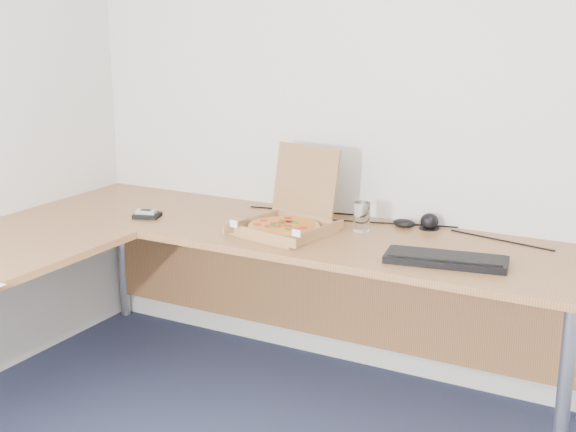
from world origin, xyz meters
The scene contains 10 objects.
room_shell centered at (0.00, 0.00, 1.25)m, with size 3.50×3.50×2.50m, color silver, non-canonical shape.
desk centered at (-0.82, 0.97, 0.70)m, with size 2.50×2.20×0.73m.
pizza_box centered at (-0.49, 1.35, 0.77)m, with size 0.33×0.39×0.34m.
drinking_glass centered at (-0.22, 1.51, 0.79)m, with size 0.07×0.07×0.12m, color white.
keyboard centered at (0.22, 1.26, 0.74)m, with size 0.44×0.16×0.03m, color black.
mouse centered at (-0.08, 1.65, 0.75)m, with size 0.10×0.07×0.04m, color black.
wallet centered at (-1.16, 1.25, 0.74)m, with size 0.11×0.09×0.02m, color black.
phone centered at (-1.16, 1.25, 0.76)m, with size 0.09×0.05×0.02m, color #B2B5BA.
dome_speaker centered at (0.02, 1.68, 0.77)m, with size 0.09×0.09×0.07m, color black.
cable_bundle centered at (-0.17, 1.67, 0.73)m, with size 0.67×0.04×0.01m, color black, non-canonical shape.
Camera 1 is at (1.02, -1.43, 1.64)m, focal length 48.76 mm.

